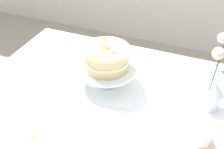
{
  "coord_description": "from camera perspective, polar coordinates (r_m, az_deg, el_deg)",
  "views": [
    {
      "loc": [
        0.37,
        -0.97,
        1.65
      ],
      "look_at": [
        -0.04,
        0.03,
        0.86
      ],
      "focal_mm": 47.37,
      "sensor_mm": 36.0,
      "label": 1
    }
  ],
  "objects": [
    {
      "name": "dining_table",
      "position": [
        1.42,
        0.58,
        -8.4
      ],
      "size": [
        1.4,
        1.0,
        0.74
      ],
      "color": "white",
      "rests_on": "ground"
    },
    {
      "name": "linen_napkin",
      "position": [
        1.48,
        -1.01,
        -1.75
      ],
      "size": [
        0.36,
        0.36,
        0.0
      ],
      "primitive_type": "cube",
      "rotation": [
        0.0,
        0.0,
        0.13
      ],
      "color": "white",
      "rests_on": "dining_table"
    },
    {
      "name": "cake_stand",
      "position": [
        1.43,
        -1.05,
        0.83
      ],
      "size": [
        0.29,
        0.29,
        0.1
      ],
      "color": "silver",
      "rests_on": "linen_napkin"
    },
    {
      "name": "layer_cake",
      "position": [
        1.39,
        -1.08,
        3.27
      ],
      "size": [
        0.22,
        0.22,
        0.12
      ],
      "color": "beige",
      "rests_on": "cake_stand"
    },
    {
      "name": "flower_vase",
      "position": [
        1.33,
        19.25,
        -1.88
      ],
      "size": [
        0.11,
        0.11,
        0.36
      ],
      "color": "silver",
      "rests_on": "dining_table"
    },
    {
      "name": "teacup",
      "position": [
        1.23,
        16.85,
        -11.51
      ],
      "size": [
        0.12,
        0.11,
        0.07
      ],
      "color": "silver",
      "rests_on": "dining_table"
    },
    {
      "name": "loose_petal_0",
      "position": [
        1.26,
        -15.01,
        -11.73
      ],
      "size": [
        0.04,
        0.03,
        0.0
      ],
      "primitive_type": "ellipsoid",
      "rotation": [
        0.0,
        0.0,
        6.11
      ],
      "color": "yellow",
      "rests_on": "dining_table"
    }
  ]
}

